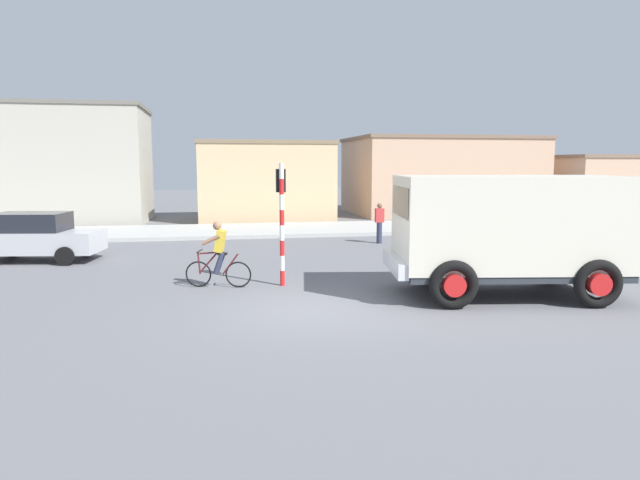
{
  "coord_description": "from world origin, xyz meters",
  "views": [
    {
      "loc": [
        -2.02,
        -11.97,
        3.19
      ],
      "look_at": [
        0.68,
        2.5,
        1.2
      ],
      "focal_mm": 31.81,
      "sensor_mm": 36.0,
      "label": 1
    }
  ],
  "objects_px": {
    "car_red_near": "(35,237)",
    "pedestrian_near_kerb": "(379,222)",
    "cyclist": "(218,254)",
    "traffic_light_pole": "(281,207)",
    "truck_foreground": "(506,227)"
  },
  "relations": [
    {
      "from": "truck_foreground",
      "to": "car_red_near",
      "type": "distance_m",
      "value": 14.68
    },
    {
      "from": "traffic_light_pole",
      "to": "pedestrian_near_kerb",
      "type": "distance_m",
      "value": 8.69
    },
    {
      "from": "cyclist",
      "to": "car_red_near",
      "type": "relative_size",
      "value": 0.41
    },
    {
      "from": "car_red_near",
      "to": "pedestrian_near_kerb",
      "type": "height_order",
      "value": "pedestrian_near_kerb"
    },
    {
      "from": "truck_foreground",
      "to": "traffic_light_pole",
      "type": "height_order",
      "value": "traffic_light_pole"
    },
    {
      "from": "car_red_near",
      "to": "traffic_light_pole",
      "type": "bearing_deg",
      "value": -34.46
    },
    {
      "from": "traffic_light_pole",
      "to": "car_red_near",
      "type": "relative_size",
      "value": 0.76
    },
    {
      "from": "cyclist",
      "to": "traffic_light_pole",
      "type": "xyz_separation_m",
      "value": [
        1.65,
        -0.03,
        1.2
      ]
    },
    {
      "from": "truck_foreground",
      "to": "cyclist",
      "type": "height_order",
      "value": "truck_foreground"
    },
    {
      "from": "cyclist",
      "to": "pedestrian_near_kerb",
      "type": "bearing_deg",
      "value": 47.94
    },
    {
      "from": "cyclist",
      "to": "pedestrian_near_kerb",
      "type": "relative_size",
      "value": 1.06
    },
    {
      "from": "traffic_light_pole",
      "to": "car_red_near",
      "type": "distance_m",
      "value": 9.2
    },
    {
      "from": "traffic_light_pole",
      "to": "car_red_near",
      "type": "bearing_deg",
      "value": 145.54
    },
    {
      "from": "car_red_near",
      "to": "pedestrian_near_kerb",
      "type": "distance_m",
      "value": 12.46
    },
    {
      "from": "truck_foreground",
      "to": "car_red_near",
      "type": "bearing_deg",
      "value": 149.92
    }
  ]
}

